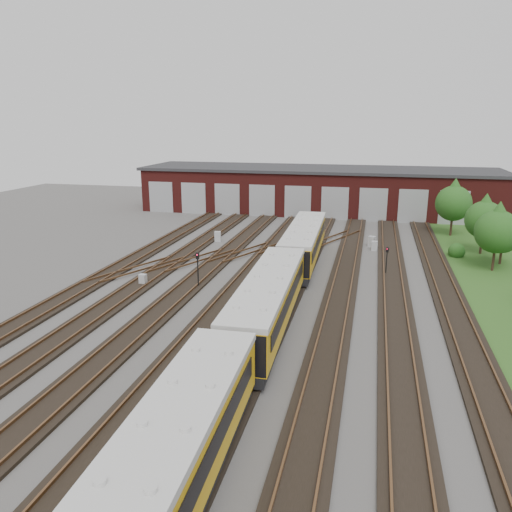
# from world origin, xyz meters

# --- Properties ---
(ground) EXTENTS (120.00, 120.00, 0.00)m
(ground) POSITION_xyz_m (0.00, 0.00, 0.00)
(ground) COLOR #44423F
(ground) RESTS_ON ground
(track_network) EXTENTS (30.40, 70.00, 0.33)m
(track_network) POSITION_xyz_m (-0.17, 0.59, 0.11)
(track_network) COLOR black
(track_network) RESTS_ON ground
(maintenance_shed) EXTENTS (51.00, 12.50, 6.35)m
(maintenance_shed) POSITION_xyz_m (-0.01, 39.97, 3.20)
(maintenance_shed) COLOR #531714
(maintenance_shed) RESTS_ON ground
(grass_verge) EXTENTS (8.00, 55.00, 0.05)m
(grass_verge) POSITION_xyz_m (19.00, 10.00, 0.03)
(grass_verge) COLOR #2D541C
(grass_verge) RESTS_ON ground
(metro_train) EXTENTS (3.26, 47.59, 3.21)m
(metro_train) POSITION_xyz_m (2.00, -4.08, 1.97)
(metro_train) COLOR black
(metro_train) RESTS_ON ground
(signal_mast_0) EXTENTS (0.26, 0.25, 2.91)m
(signal_mast_0) POSITION_xyz_m (-5.19, 2.91, 1.88)
(signal_mast_0) COLOR black
(signal_mast_0) RESTS_ON ground
(signal_mast_1) EXTENTS (0.29, 0.27, 3.08)m
(signal_mast_1) POSITION_xyz_m (0.66, 13.53, 1.98)
(signal_mast_1) COLOR black
(signal_mast_1) RESTS_ON ground
(signal_mast_2) EXTENTS (0.28, 0.26, 3.08)m
(signal_mast_2) POSITION_xyz_m (0.84, 6.24, 1.97)
(signal_mast_2) COLOR black
(signal_mast_2) RESTS_ON ground
(signal_mast_3) EXTENTS (0.25, 0.23, 2.46)m
(signal_mast_3) POSITION_xyz_m (9.44, 9.96, 1.59)
(signal_mast_3) COLOR black
(signal_mast_3) RESTS_ON ground
(relay_cabinet_0) EXTENTS (0.58, 0.49, 0.92)m
(relay_cabinet_0) POSITION_xyz_m (-9.79, 2.51, 0.46)
(relay_cabinet_0) COLOR #ACAEB1
(relay_cabinet_0) RESTS_ON ground
(relay_cabinet_1) EXTENTS (0.79, 0.70, 1.13)m
(relay_cabinet_1) POSITION_xyz_m (-8.45, 18.30, 0.57)
(relay_cabinet_1) COLOR #ACAEB1
(relay_cabinet_1) RESTS_ON ground
(relay_cabinet_2) EXTENTS (0.83, 0.76, 1.12)m
(relay_cabinet_2) POSITION_xyz_m (-0.85, 5.08, 0.56)
(relay_cabinet_2) COLOR #ACAEB1
(relay_cabinet_2) RESTS_ON ground
(relay_cabinet_3) EXTENTS (0.83, 0.77, 1.13)m
(relay_cabinet_3) POSITION_xyz_m (8.12, 19.92, 0.56)
(relay_cabinet_3) COLOR #ACAEB1
(relay_cabinet_3) RESTS_ON ground
(relay_cabinet_4) EXTENTS (0.61, 0.52, 0.98)m
(relay_cabinet_4) POSITION_xyz_m (8.39, 18.33, 0.49)
(relay_cabinet_4) COLOR #ACAEB1
(relay_cabinet_4) RESTS_ON ground
(tree_0) EXTENTS (4.03, 4.03, 6.69)m
(tree_0) POSITION_xyz_m (16.94, 27.28, 4.29)
(tree_0) COLOR #362218
(tree_0) RESTS_ON ground
(tree_1) EXTENTS (3.70, 3.70, 6.13)m
(tree_1) POSITION_xyz_m (18.77, 19.35, 3.94)
(tree_1) COLOR #362218
(tree_1) RESTS_ON ground
(tree_2) EXTENTS (3.79, 3.79, 6.28)m
(tree_2) POSITION_xyz_m (18.68, 13.33, 4.03)
(tree_2) COLOR #362218
(tree_2) RESTS_ON ground
(tree_3) EXTENTS (2.55, 2.55, 4.22)m
(tree_3) POSITION_xyz_m (19.82, 15.76, 2.71)
(tree_3) COLOR #362218
(tree_3) RESTS_ON ground
(bush_1) EXTENTS (1.60, 1.60, 1.60)m
(bush_1) POSITION_xyz_m (16.27, 17.69, 0.80)
(bush_1) COLOR #1B4714
(bush_1) RESTS_ON ground
(bush_2) EXTENTS (1.23, 1.23, 1.23)m
(bush_2) POSITION_xyz_m (19.33, 35.00, 0.62)
(bush_2) COLOR #1B4714
(bush_2) RESTS_ON ground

